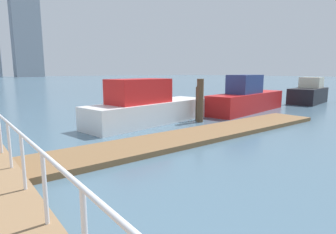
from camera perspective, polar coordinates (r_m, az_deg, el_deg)
name	(u,v)px	position (r m, az deg, el deg)	size (l,w,h in m)	color
ground_plane	(47,118)	(16.80, -23.78, -0.11)	(300.00, 300.00, 0.00)	slate
floating_dock	(201,135)	(10.93, 6.88, -3.64)	(14.04, 2.00, 0.18)	olive
boardwalk_railing	(14,138)	(6.32, -29.26, -3.87)	(0.06, 27.93, 1.08)	white
dock_piling_0	(198,104)	(14.46, 6.28, 2.75)	(0.28, 0.28, 1.77)	#473826
dock_piling_2	(200,101)	(13.99, 6.67, 3.39)	(0.34, 0.34, 2.19)	brown
moored_boat_0	(147,107)	(13.58, -4.28, 2.11)	(7.24, 3.08, 2.20)	white
moored_boat_3	(309,93)	(25.19, 27.12, 4.37)	(4.80, 2.71, 2.09)	black
moored_boat_4	(247,99)	(18.31, 16.06, 3.69)	(7.51, 2.86, 2.34)	red
skyline_tower_5	(24,0)	(150.55, -27.77, 20.66)	(12.01, 6.71, 69.15)	#8C939E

